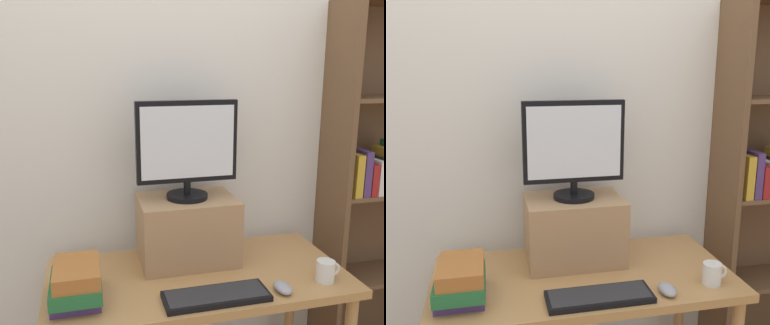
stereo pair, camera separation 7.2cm
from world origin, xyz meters
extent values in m
cube|color=silver|center=(0.00, 0.41, 1.30)|extent=(7.00, 0.08, 2.60)
cube|color=#B7844C|center=(0.00, 0.00, 0.73)|extent=(1.28, 0.62, 0.04)
cylinder|color=#B7844C|center=(0.59, 0.26, 0.36)|extent=(0.05, 0.05, 0.71)
cube|color=brown|center=(0.78, 0.23, 0.97)|extent=(0.03, 0.28, 1.94)
cube|color=gold|center=(0.84, 0.20, 1.09)|extent=(0.04, 0.20, 0.21)
cube|color=#4C336B|center=(0.89, 0.20, 1.10)|extent=(0.04, 0.20, 0.23)
cube|color=maroon|center=(0.93, 0.20, 1.07)|extent=(0.03, 0.20, 0.16)
cube|color=silver|center=(0.97, 0.20, 1.08)|extent=(0.04, 0.20, 0.18)
cube|color=black|center=(1.01, 0.20, 1.08)|extent=(0.04, 0.20, 0.18)
cube|color=#A87F56|center=(-0.01, 0.15, 0.90)|extent=(0.43, 0.30, 0.30)
cylinder|color=black|center=(-0.01, 0.15, 1.06)|extent=(0.18, 0.18, 0.02)
cylinder|color=black|center=(-0.01, 0.15, 1.09)|extent=(0.03, 0.03, 0.06)
cube|color=black|center=(-0.01, 0.15, 1.30)|extent=(0.45, 0.04, 0.36)
cube|color=silver|center=(-0.01, 0.13, 1.30)|extent=(0.41, 0.00, 0.31)
cube|color=black|center=(0.01, -0.21, 0.76)|extent=(0.41, 0.15, 0.02)
cube|color=#28282B|center=(0.01, -0.21, 0.77)|extent=(0.39, 0.13, 0.00)
ellipsoid|color=#99999E|center=(0.29, -0.23, 0.77)|extent=(0.06, 0.10, 0.04)
cube|color=#4C336B|center=(-0.51, -0.09, 0.77)|extent=(0.18, 0.23, 0.04)
cube|color=#236B38|center=(-0.50, -0.10, 0.82)|extent=(0.19, 0.27, 0.05)
cube|color=#AD662D|center=(-0.50, -0.10, 0.87)|extent=(0.17, 0.24, 0.06)
cylinder|color=white|center=(0.49, -0.19, 0.79)|extent=(0.08, 0.08, 0.09)
torus|color=white|center=(0.53, -0.19, 0.80)|extent=(0.06, 0.01, 0.06)
camera|label=1|loc=(-0.44, -1.63, 1.63)|focal=40.00mm
camera|label=2|loc=(-0.37, -1.64, 1.63)|focal=40.00mm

